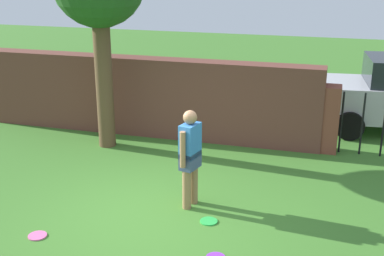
# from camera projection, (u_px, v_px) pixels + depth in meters

# --- Properties ---
(ground_plane) EXTENTS (40.00, 40.00, 0.00)m
(ground_plane) POSITION_uv_depth(u_px,v_px,m) (152.00, 214.00, 7.92)
(ground_plane) COLOR #3D7528
(brick_wall) EXTENTS (7.86, 0.50, 1.76)m
(brick_wall) POSITION_uv_depth(u_px,v_px,m) (144.00, 96.00, 11.32)
(brick_wall) COLOR brown
(brick_wall) RESTS_ON ground
(person) EXTENTS (0.30, 0.53, 1.62)m
(person) POSITION_uv_depth(u_px,v_px,m) (190.00, 154.00, 7.93)
(person) COLOR #9E704C
(person) RESTS_ON ground
(frisbee_green) EXTENTS (0.27, 0.27, 0.02)m
(frisbee_green) POSITION_uv_depth(u_px,v_px,m) (209.00, 221.00, 7.70)
(frisbee_green) COLOR green
(frisbee_green) RESTS_ON ground
(frisbee_pink) EXTENTS (0.27, 0.27, 0.02)m
(frisbee_pink) POSITION_uv_depth(u_px,v_px,m) (37.00, 236.00, 7.30)
(frisbee_pink) COLOR pink
(frisbee_pink) RESTS_ON ground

